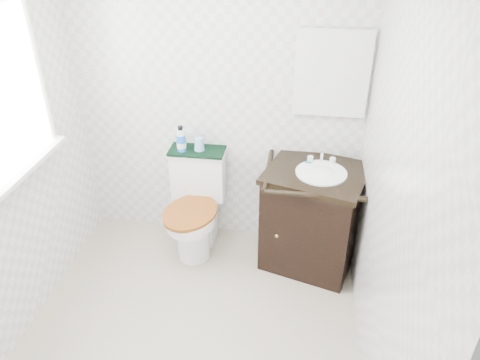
% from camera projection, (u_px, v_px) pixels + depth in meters
% --- Properties ---
extents(floor, '(2.40, 2.40, 0.00)m').
position_uv_depth(floor, '(190.00, 337.00, 3.10)').
color(floor, '#A79D86').
rests_on(floor, ground).
extents(wall_back, '(2.40, 0.00, 2.40)m').
position_uv_depth(wall_back, '(218.00, 100.00, 3.50)').
color(wall_back, silver).
rests_on(wall_back, ground).
extents(wall_right, '(0.00, 2.40, 2.40)m').
position_uv_depth(wall_right, '(390.00, 199.00, 2.35)').
color(wall_right, silver).
rests_on(wall_right, ground).
extents(window, '(0.02, 0.70, 0.90)m').
position_uv_depth(window, '(0.00, 93.00, 2.65)').
color(window, white).
rests_on(window, wall_left).
extents(mirror, '(0.50, 0.02, 0.60)m').
position_uv_depth(mirror, '(332.00, 74.00, 3.25)').
color(mirror, silver).
rests_on(mirror, wall_back).
extents(toilet, '(0.48, 0.67, 0.81)m').
position_uv_depth(toilet, '(196.00, 209.00, 3.75)').
color(toilet, white).
rests_on(toilet, floor).
extents(vanity, '(0.84, 0.77, 0.92)m').
position_uv_depth(vanity, '(313.00, 215.00, 3.55)').
color(vanity, black).
rests_on(vanity, floor).
extents(trash_bin, '(0.24, 0.21, 0.30)m').
position_uv_depth(trash_bin, '(272.00, 227.00, 3.89)').
color(trash_bin, silver).
rests_on(trash_bin, floor).
extents(towel, '(0.43, 0.22, 0.02)m').
position_uv_depth(towel, '(197.00, 151.00, 3.62)').
color(towel, black).
rests_on(towel, toilet).
extents(mouthwash_bottle, '(0.07, 0.07, 0.20)m').
position_uv_depth(mouthwash_bottle, '(181.00, 140.00, 3.56)').
color(mouthwash_bottle, blue).
rests_on(mouthwash_bottle, towel).
extents(cup, '(0.08, 0.08, 0.10)m').
position_uv_depth(cup, '(199.00, 144.00, 3.59)').
color(cup, '#80A7D2').
rests_on(cup, towel).
extents(soap_bar, '(0.07, 0.05, 0.02)m').
position_uv_depth(soap_bar, '(308.00, 162.00, 3.44)').
color(soap_bar, '#166C66').
rests_on(soap_bar, vanity).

